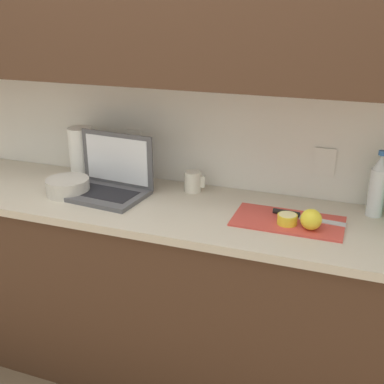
{
  "coord_description": "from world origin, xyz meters",
  "views": [
    {
      "loc": [
        0.81,
        -1.78,
        1.74
      ],
      "look_at": [
        0.16,
        -0.01,
        1.0
      ],
      "focal_mm": 45.0,
      "sensor_mm": 36.0,
      "label": 1
    }
  ],
  "objects_px": {
    "lemon_whole_beside": "(311,219)",
    "measuring_cup": "(193,181)",
    "lemon_half_cut": "(287,219)",
    "bottle_green_soda": "(377,186)",
    "laptop": "(109,180)",
    "paper_towel_roll": "(82,153)",
    "cutting_board": "(288,221)",
    "knife": "(296,215)",
    "bowl_white": "(68,186)"
  },
  "relations": [
    {
      "from": "cutting_board",
      "to": "paper_towel_roll",
      "type": "distance_m",
      "value": 1.09
    },
    {
      "from": "lemon_half_cut",
      "to": "bottle_green_soda",
      "type": "bearing_deg",
      "value": 35.11
    },
    {
      "from": "laptop",
      "to": "bottle_green_soda",
      "type": "xyz_separation_m",
      "value": [
        1.15,
        0.16,
        0.06
      ]
    },
    {
      "from": "laptop",
      "to": "lemon_half_cut",
      "type": "distance_m",
      "value": 0.83
    },
    {
      "from": "knife",
      "to": "bottle_green_soda",
      "type": "bearing_deg",
      "value": 30.44
    },
    {
      "from": "cutting_board",
      "to": "lemon_whole_beside",
      "type": "xyz_separation_m",
      "value": [
        0.09,
        -0.05,
        0.05
      ]
    },
    {
      "from": "lemon_half_cut",
      "to": "bowl_white",
      "type": "height_order",
      "value": "bowl_white"
    },
    {
      "from": "bowl_white",
      "to": "paper_towel_roll",
      "type": "xyz_separation_m",
      "value": [
        -0.06,
        0.23,
        0.09
      ]
    },
    {
      "from": "cutting_board",
      "to": "lemon_half_cut",
      "type": "relative_size",
      "value": 5.59
    },
    {
      "from": "lemon_half_cut",
      "to": "paper_towel_roll",
      "type": "relative_size",
      "value": 0.31
    },
    {
      "from": "laptop",
      "to": "bowl_white",
      "type": "bearing_deg",
      "value": -151.61
    },
    {
      "from": "knife",
      "to": "measuring_cup",
      "type": "height_order",
      "value": "measuring_cup"
    },
    {
      "from": "laptop",
      "to": "paper_towel_roll",
      "type": "distance_m",
      "value": 0.29
    },
    {
      "from": "cutting_board",
      "to": "bowl_white",
      "type": "height_order",
      "value": "bowl_white"
    },
    {
      "from": "paper_towel_roll",
      "to": "lemon_whole_beside",
      "type": "bearing_deg",
      "value": -11.51
    },
    {
      "from": "lemon_half_cut",
      "to": "bottle_green_soda",
      "type": "distance_m",
      "value": 0.4
    },
    {
      "from": "bottle_green_soda",
      "to": "bowl_white",
      "type": "distance_m",
      "value": 1.35
    },
    {
      "from": "lemon_whole_beside",
      "to": "measuring_cup",
      "type": "relative_size",
      "value": 0.83
    },
    {
      "from": "cutting_board",
      "to": "bottle_green_soda",
      "type": "bearing_deg",
      "value": 30.57
    },
    {
      "from": "laptop",
      "to": "paper_towel_roll",
      "type": "height_order",
      "value": "laptop"
    },
    {
      "from": "lemon_half_cut",
      "to": "measuring_cup",
      "type": "relative_size",
      "value": 0.79
    },
    {
      "from": "cutting_board",
      "to": "measuring_cup",
      "type": "bearing_deg",
      "value": 158.42
    },
    {
      "from": "knife",
      "to": "lemon_half_cut",
      "type": "xyz_separation_m",
      "value": [
        -0.02,
        -0.08,
        0.01
      ]
    },
    {
      "from": "bowl_white",
      "to": "paper_towel_roll",
      "type": "relative_size",
      "value": 0.77
    },
    {
      "from": "lemon_half_cut",
      "to": "lemon_whole_beside",
      "type": "bearing_deg",
      "value": -10.66
    },
    {
      "from": "lemon_whole_beside",
      "to": "bottle_green_soda",
      "type": "height_order",
      "value": "bottle_green_soda"
    },
    {
      "from": "knife",
      "to": "bottle_green_soda",
      "type": "distance_m",
      "value": 0.35
    },
    {
      "from": "laptop",
      "to": "lemon_whole_beside",
      "type": "bearing_deg",
      "value": 0.12
    },
    {
      "from": "lemon_half_cut",
      "to": "bottle_green_soda",
      "type": "height_order",
      "value": "bottle_green_soda"
    },
    {
      "from": "cutting_board",
      "to": "knife",
      "type": "distance_m",
      "value": 0.05
    },
    {
      "from": "lemon_whole_beside",
      "to": "bottle_green_soda",
      "type": "relative_size",
      "value": 0.3
    },
    {
      "from": "laptop",
      "to": "cutting_board",
      "type": "distance_m",
      "value": 0.83
    },
    {
      "from": "lemon_whole_beside",
      "to": "bowl_white",
      "type": "bearing_deg",
      "value": 179.46
    },
    {
      "from": "cutting_board",
      "to": "measuring_cup",
      "type": "relative_size",
      "value": 4.43
    },
    {
      "from": "laptop",
      "to": "paper_towel_roll",
      "type": "bearing_deg",
      "value": 152.73
    },
    {
      "from": "laptop",
      "to": "bottle_green_soda",
      "type": "distance_m",
      "value": 1.16
    },
    {
      "from": "lemon_whole_beside",
      "to": "knife",
      "type": "bearing_deg",
      "value": 125.91
    },
    {
      "from": "lemon_half_cut",
      "to": "bowl_white",
      "type": "distance_m",
      "value": 1.0
    },
    {
      "from": "laptop",
      "to": "measuring_cup",
      "type": "distance_m",
      "value": 0.39
    },
    {
      "from": "lemon_whole_beside",
      "to": "measuring_cup",
      "type": "height_order",
      "value": "measuring_cup"
    },
    {
      "from": "paper_towel_roll",
      "to": "cutting_board",
      "type": "bearing_deg",
      "value": -9.75
    },
    {
      "from": "laptop",
      "to": "paper_towel_roll",
      "type": "xyz_separation_m",
      "value": [
        -0.24,
        0.15,
        0.06
      ]
    },
    {
      "from": "bottle_green_soda",
      "to": "bowl_white",
      "type": "bearing_deg",
      "value": -170.06
    },
    {
      "from": "cutting_board",
      "to": "bowl_white",
      "type": "bearing_deg",
      "value": -177.58
    },
    {
      "from": "knife",
      "to": "lemon_whole_beside",
      "type": "relative_size",
      "value": 3.59
    },
    {
      "from": "bottle_green_soda",
      "to": "lemon_whole_beside",
      "type": "bearing_deg",
      "value": -133.17
    },
    {
      "from": "lemon_half_cut",
      "to": "paper_towel_roll",
      "type": "height_order",
      "value": "paper_towel_roll"
    },
    {
      "from": "knife",
      "to": "paper_towel_roll",
      "type": "xyz_separation_m",
      "value": [
        -1.09,
        0.14,
        0.11
      ]
    },
    {
      "from": "measuring_cup",
      "to": "lemon_whole_beside",
      "type": "bearing_deg",
      "value": -22.93
    },
    {
      "from": "laptop",
      "to": "measuring_cup",
      "type": "xyz_separation_m",
      "value": [
        0.35,
        0.16,
        -0.02
      ]
    }
  ]
}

